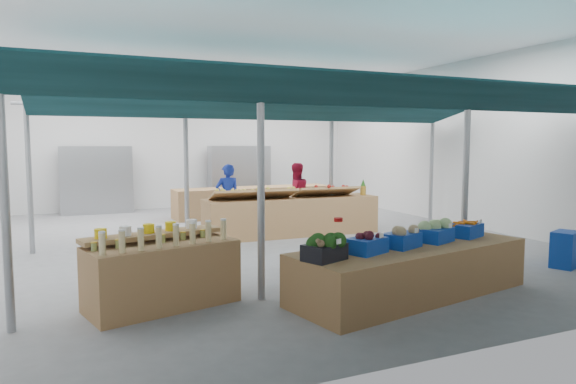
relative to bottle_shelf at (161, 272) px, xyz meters
name	(u,v)px	position (x,y,z in m)	size (l,w,h in m)	color
floor	(239,242)	(2.29, 3.74, -0.45)	(13.00, 13.00, 0.00)	slate
hall	(219,120)	(2.29, 5.18, 2.19)	(13.00, 13.00, 13.00)	silver
pole_grid	(306,159)	(3.04, 1.99, 1.36)	(10.00, 4.60, 3.00)	gray
awnings	(306,107)	(3.04, 1.99, 2.33)	(9.50, 7.08, 0.30)	black
back_shelving_left	(97,180)	(-0.21, 9.74, 0.55)	(2.00, 0.50, 2.00)	#B23F33
back_shelving_right	(239,176)	(4.29, 9.74, 0.55)	(2.00, 0.50, 2.00)	#B23F33
bottle_shelf	(161,272)	(0.00, 0.00, 0.00)	(2.02, 1.50, 1.11)	olive
veg_counter	(411,271)	(3.26, -0.92, -0.10)	(3.59, 1.20, 0.70)	olive
fruit_counter	(292,216)	(3.68, 4.08, -0.02)	(4.03, 0.96, 0.86)	olive
far_counter	(254,201)	(3.95, 7.41, -0.03)	(4.64, 0.93, 0.84)	olive
crate_stack	(565,249)	(6.67, -0.64, -0.14)	(0.51, 0.36, 0.62)	#0E399E
vendor_left	(228,198)	(2.48, 5.18, 0.36)	(0.59, 0.39, 1.61)	navy
vendor_right	(296,195)	(4.28, 5.18, 0.36)	(0.78, 0.61, 1.61)	#B01536
crate_broccoli	(324,247)	(1.74, -1.22, 0.41)	(0.60, 0.51, 0.35)	black
crate_beets	(367,243)	(2.43, -1.08, 0.38)	(0.60, 0.51, 0.29)	#0E399E
crate_celeriac	(402,237)	(3.06, -0.96, 0.39)	(0.60, 0.51, 0.31)	#0E399E
crate_cabbage	(436,231)	(3.75, -0.82, 0.41)	(0.60, 0.51, 0.35)	#0E399E
crate_carrots	(466,229)	(4.43, -0.69, 0.36)	(0.60, 0.51, 0.29)	#0E399E
sparrow	(320,243)	(1.61, -1.37, 0.49)	(0.12, 0.09, 0.11)	brown
pole_ribbon	(339,221)	(2.20, -0.74, 0.63)	(0.12, 0.12, 0.28)	#AB0C0B
apple_heap_yellow	(253,192)	(2.72, 4.01, 0.58)	(1.93, 0.79, 0.27)	#997247
apple_heap_red	(326,190)	(4.50, 3.97, 0.58)	(1.53, 0.77, 0.27)	#997247
pineapple	(363,187)	(5.50, 3.94, 0.59)	(0.14, 0.14, 0.39)	#8C6019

